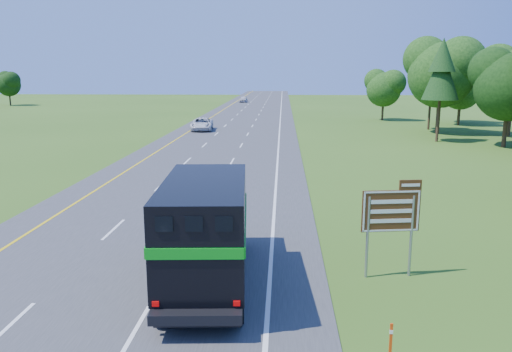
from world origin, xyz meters
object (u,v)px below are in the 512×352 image
at_px(far_car, 243,99).
at_px(exit_sign, 392,215).
at_px(horse_truck, 207,227).
at_px(white_suv, 202,124).

relative_size(far_car, exit_sign, 1.19).
bearing_deg(horse_truck, white_suv, 95.44).
height_order(far_car, exit_sign, exit_sign).
relative_size(horse_truck, exit_sign, 2.42).
bearing_deg(far_car, exit_sign, -80.67).
xyz_separation_m(white_suv, exit_sign, (13.81, -44.26, 1.47)).
xyz_separation_m(horse_truck, exit_sign, (6.34, 0.90, 0.26)).
bearing_deg(exit_sign, far_car, 89.12).
distance_m(far_car, exit_sign, 103.41).
height_order(horse_truck, far_car, horse_truck).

